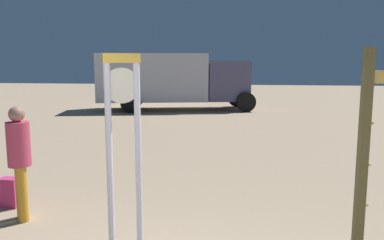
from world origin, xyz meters
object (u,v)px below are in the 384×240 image
standing_clock (123,137)px  backpack (10,192)px  person_near_clock (19,157)px  box_truck_near (171,79)px

standing_clock → backpack: (-2.21, 1.17, -1.14)m
standing_clock → backpack: standing_clock is taller
standing_clock → person_near_clock: 1.95m
standing_clock → box_truck_near: (-2.35, 14.11, 0.14)m
standing_clock → box_truck_near: size_ratio=0.30×
standing_clock → backpack: size_ratio=5.06×
standing_clock → person_near_clock: size_ratio=1.42×
person_near_clock → box_truck_near: (-0.61, 13.37, 0.61)m
backpack → box_truck_near: box_truck_near is taller
person_near_clock → backpack: person_near_clock is taller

